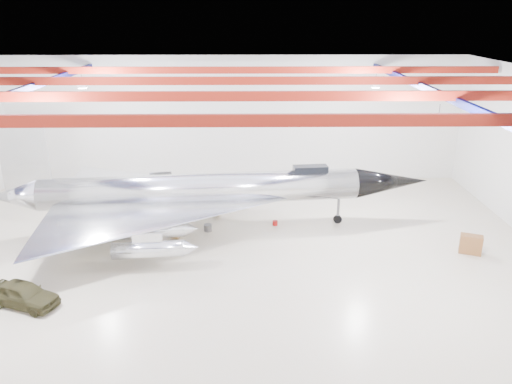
{
  "coord_description": "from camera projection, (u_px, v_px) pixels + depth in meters",
  "views": [
    {
      "loc": [
        1.34,
        -28.46,
        14.45
      ],
      "look_at": [
        1.75,
        2.0,
        3.4
      ],
      "focal_mm": 35.0,
      "sensor_mm": 36.0,
      "label": 1
    }
  ],
  "objects": [
    {
      "name": "ceiling_structure",
      "position": [
        225.0,
        89.0,
        28.14
      ],
      "size": [
        39.5,
        29.5,
        1.08
      ],
      "color": "maroon",
      "rests_on": "ceiling"
    },
    {
      "name": "toolbox_red",
      "position": [
        220.0,
        205.0,
        39.18
      ],
      "size": [
        0.42,
        0.35,
        0.27
      ],
      "primitive_type": "cube",
      "rotation": [
        0.0,
        0.0,
        0.11
      ],
      "color": "#9A0F0F",
      "rests_on": "floor"
    },
    {
      "name": "crate_small",
      "position": [
        152.0,
        213.0,
        37.49
      ],
      "size": [
        0.49,
        0.43,
        0.3
      ],
      "primitive_type": "cube",
      "rotation": [
        0.0,
        0.0,
        -0.21
      ],
      "color": "#59595B",
      "rests_on": "floor"
    },
    {
      "name": "tool_chest",
      "position": [
        275.0,
        223.0,
        35.76
      ],
      "size": [
        0.45,
        0.45,
        0.33
      ],
      "primitive_type": "cylinder",
      "rotation": [
        0.0,
        0.0,
        -0.26
      ],
      "color": "#9A0F0F",
      "rests_on": "floor"
    },
    {
      "name": "wall_back",
      "position": [
        234.0,
        119.0,
        43.89
      ],
      "size": [
        40.0,
        0.0,
        40.0
      ],
      "primitive_type": "plane",
      "rotation": [
        1.57,
        0.0,
        0.0
      ],
      "color": "silver",
      "rests_on": "floor"
    },
    {
      "name": "ceiling",
      "position": [
        225.0,
        77.0,
        27.91
      ],
      "size": [
        40.0,
        40.0,
        0.0
      ],
      "primitive_type": "plane",
      "rotation": [
        3.14,
        0.0,
        0.0
      ],
      "color": "#0A0F38",
      "rests_on": "wall_back"
    },
    {
      "name": "engine_drum",
      "position": [
        208.0,
        228.0,
        34.78
      ],
      "size": [
        0.63,
        0.63,
        0.5
      ],
      "primitive_type": "cylinder",
      "rotation": [
        0.0,
        0.0,
        0.16
      ],
      "color": "#59595B",
      "rests_on": "floor"
    },
    {
      "name": "floor",
      "position": [
        229.0,
        253.0,
        31.66
      ],
      "size": [
        40.0,
        40.0,
        0.0
      ],
      "primitive_type": "plane",
      "color": "beige",
      "rests_on": "ground"
    },
    {
      "name": "desk",
      "position": [
        471.0,
        244.0,
        31.46
      ],
      "size": [
        1.49,
        1.12,
        1.22
      ],
      "primitive_type": "cube",
      "rotation": [
        0.0,
        0.0,
        -0.38
      ],
      "color": "brown",
      "rests_on": "floor"
    },
    {
      "name": "oil_barrel",
      "position": [
        217.0,
        213.0,
        37.54
      ],
      "size": [
        0.61,
        0.56,
        0.35
      ],
      "primitive_type": "cube",
      "rotation": [
        0.0,
        0.0,
        -0.37
      ],
      "color": "olive",
      "rests_on": "floor"
    },
    {
      "name": "jeep",
      "position": [
        23.0,
        294.0,
        25.83
      ],
      "size": [
        4.18,
        2.85,
        1.32
      ],
      "primitive_type": "imported",
      "rotation": [
        0.0,
        0.0,
        1.2
      ],
      "color": "#322F19",
      "rests_on": "floor"
    },
    {
      "name": "crate_ply",
      "position": [
        176.0,
        235.0,
        33.76
      ],
      "size": [
        0.66,
        0.59,
        0.38
      ],
      "primitive_type": "cube",
      "rotation": [
        0.0,
        0.0,
        -0.36
      ],
      "color": "olive",
      "rests_on": "floor"
    },
    {
      "name": "jet_aircraft",
      "position": [
        201.0,
        193.0,
        34.22
      ],
      "size": [
        30.16,
        18.82,
        8.22
      ],
      "rotation": [
        0.0,
        0.0,
        0.1
      ],
      "color": "silver",
      "rests_on": "floor"
    }
  ]
}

